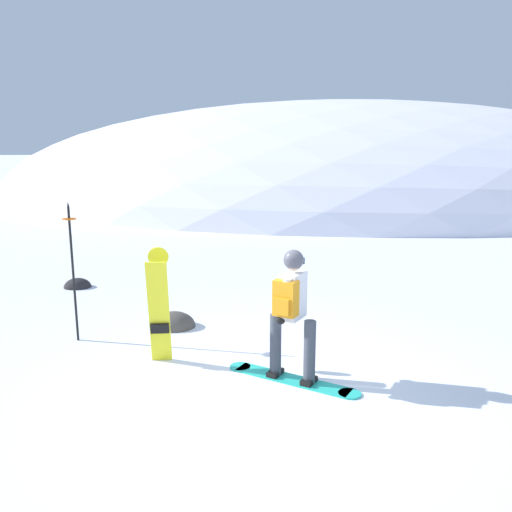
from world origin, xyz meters
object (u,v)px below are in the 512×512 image
snowboarder_main (292,313)px  piste_marker_near (72,263)px  rock_mid (174,327)px  spare_snowboard (159,307)px  rock_small (78,287)px

snowboarder_main → piste_marker_near: size_ratio=0.80×
snowboarder_main → rock_mid: size_ratio=2.36×
spare_snowboard → piste_marker_near: 1.75m
piste_marker_near → rock_mid: piste_marker_near is taller
rock_mid → rock_small: 3.44m
rock_small → snowboarder_main: bearing=-51.2°
spare_snowboard → rock_small: (-2.16, 4.13, -0.82)m
rock_mid → rock_small: size_ratio=1.28×
piste_marker_near → rock_mid: 1.94m
spare_snowboard → piste_marker_near: bearing=143.9°
snowboarder_main → spare_snowboard: (-1.71, 0.69, -0.09)m
rock_mid → rock_small: (-2.22, 2.63, 0.00)m
snowboarder_main → rock_small: snowboarder_main is taller
spare_snowboard → rock_mid: 1.71m
piste_marker_near → rock_mid: bearing=19.1°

